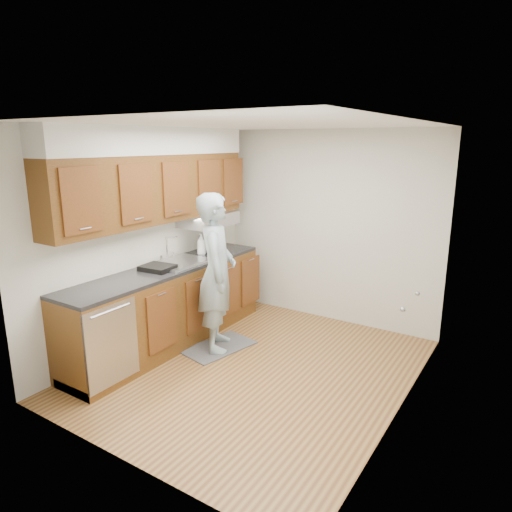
# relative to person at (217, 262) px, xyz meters

# --- Properties ---
(floor) EXTENTS (3.50, 3.50, 0.00)m
(floor) POSITION_rel_person_xyz_m (0.64, -0.19, -1.03)
(floor) COLOR olive
(floor) RESTS_ON ground
(ceiling) EXTENTS (3.50, 3.50, 0.00)m
(ceiling) POSITION_rel_person_xyz_m (0.64, -0.19, 1.47)
(ceiling) COLOR white
(ceiling) RESTS_ON wall_left
(wall_left) EXTENTS (0.02, 3.50, 2.50)m
(wall_left) POSITION_rel_person_xyz_m (-0.86, -0.19, 0.22)
(wall_left) COLOR beige
(wall_left) RESTS_ON floor
(wall_right) EXTENTS (0.02, 3.50, 2.50)m
(wall_right) POSITION_rel_person_xyz_m (2.14, -0.19, 0.22)
(wall_right) COLOR beige
(wall_right) RESTS_ON floor
(wall_back) EXTENTS (3.00, 0.02, 2.50)m
(wall_back) POSITION_rel_person_xyz_m (0.64, 1.56, 0.22)
(wall_back) COLOR beige
(wall_back) RESTS_ON floor
(counter) EXTENTS (0.64, 2.80, 1.30)m
(counter) POSITION_rel_person_xyz_m (-0.56, -0.19, -0.54)
(counter) COLOR brown
(counter) RESTS_ON floor
(upper_cabinets) EXTENTS (0.47, 2.80, 1.21)m
(upper_cabinets) POSITION_rel_person_xyz_m (-0.69, -0.15, 0.92)
(upper_cabinets) COLOR brown
(upper_cabinets) RESTS_ON wall_left
(closet_door) EXTENTS (0.02, 1.22, 2.05)m
(closet_door) POSITION_rel_person_xyz_m (2.13, 0.11, -0.01)
(closet_door) COLOR silver
(closet_door) RESTS_ON wall_right
(floor_mat) EXTENTS (0.65, 0.91, 0.02)m
(floor_mat) POSITION_rel_person_xyz_m (0.00, 0.00, -1.02)
(floor_mat) COLOR slate
(floor_mat) RESTS_ON floor
(person) EXTENTS (0.79, 0.86, 2.03)m
(person) POSITION_rel_person_xyz_m (0.00, 0.00, 0.00)
(person) COLOR #8DA4AC
(person) RESTS_ON floor_mat
(soap_bottle_a) EXTENTS (0.12, 0.12, 0.29)m
(soap_bottle_a) POSITION_rel_person_xyz_m (-0.59, 0.46, 0.05)
(soap_bottle_a) COLOR silver
(soap_bottle_a) RESTS_ON counter
(soap_bottle_b) EXTENTS (0.11, 0.11, 0.17)m
(soap_bottle_b) POSITION_rel_person_xyz_m (-0.45, 0.55, -0.01)
(soap_bottle_b) COLOR silver
(soap_bottle_b) RESTS_ON counter
(soap_bottle_c) EXTENTS (0.21, 0.21, 0.19)m
(soap_bottle_c) POSITION_rel_person_xyz_m (-0.61, 0.62, 0.00)
(soap_bottle_c) COLOR silver
(soap_bottle_c) RESTS_ON counter
(soda_can) EXTENTS (0.08, 0.08, 0.12)m
(soda_can) POSITION_rel_person_xyz_m (-0.32, 0.36, -0.03)
(soda_can) COLOR #B5291F
(soda_can) RESTS_ON counter
(dish_rack) EXTENTS (0.37, 0.32, 0.05)m
(dish_rack) POSITION_rel_person_xyz_m (-0.57, -0.35, -0.06)
(dish_rack) COLOR black
(dish_rack) RESTS_ON counter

